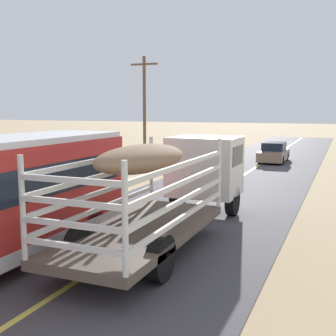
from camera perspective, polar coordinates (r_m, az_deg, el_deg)
name	(u,v)px	position (r m, az deg, el deg)	size (l,w,h in m)	color
livestock_truck	(185,175)	(14.14, 2.30, -0.91)	(2.53, 9.70, 3.02)	silver
car_far	(274,153)	(32.89, 13.96, 1.97)	(1.80, 4.40, 1.46)	#8C7259
power_pole_mid	(144,105)	(33.26, -3.18, 8.41)	(2.20, 0.24, 7.94)	brown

